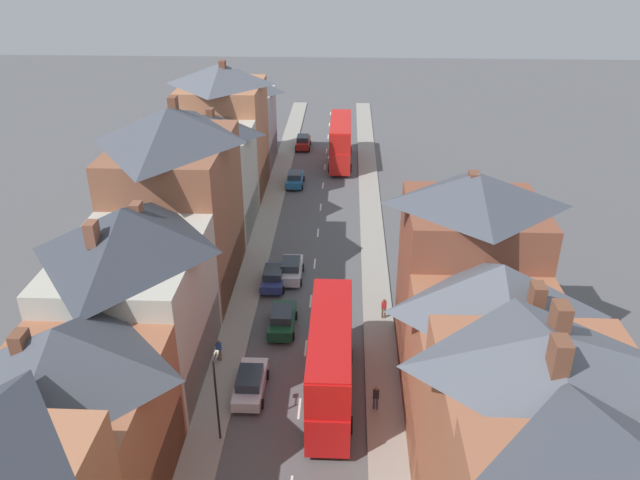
% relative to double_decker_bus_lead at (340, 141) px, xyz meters
% --- Properties ---
extents(pavement_left, '(2.20, 104.00, 0.14)m').
position_rel_double_decker_bus_lead_xyz_m(pavement_left, '(-6.89, -23.44, -2.75)').
color(pavement_left, gray).
rests_on(pavement_left, ground).
extents(pavement_right, '(2.20, 104.00, 0.14)m').
position_rel_double_decker_bus_lead_xyz_m(pavement_right, '(3.31, -23.44, -2.75)').
color(pavement_right, gray).
rests_on(pavement_right, ground).
extents(centre_line_dashes, '(0.14, 97.80, 0.01)m').
position_rel_double_decker_bus_lead_xyz_m(centre_line_dashes, '(-1.79, -25.44, -2.81)').
color(centre_line_dashes, silver).
rests_on(centre_line_dashes, ground).
extents(terrace_row_left, '(8.00, 77.40, 14.60)m').
position_rel_double_decker_bus_lead_xyz_m(terrace_row_left, '(-11.98, -34.23, 3.22)').
color(terrace_row_left, '#B2704C').
rests_on(terrace_row_left, ground).
extents(terrace_row_right, '(8.00, 39.02, 14.65)m').
position_rel_double_decker_bus_lead_xyz_m(terrace_row_right, '(8.40, -53.74, 3.52)').
color(terrace_row_right, '#A36042').
rests_on(terrace_row_right, ground).
extents(double_decker_bus_lead, '(2.74, 10.80, 5.30)m').
position_rel_double_decker_bus_lead_xyz_m(double_decker_bus_lead, '(0.00, 0.00, 0.00)').
color(double_decker_bus_lead, red).
rests_on(double_decker_bus_lead, ground).
extents(double_decker_bus_mid_street, '(2.74, 10.80, 5.30)m').
position_rel_double_decker_bus_lead_xyz_m(double_decker_bus_mid_street, '(0.00, -42.22, 0.00)').
color(double_decker_bus_mid_street, red).
rests_on(double_decker_bus_mid_street, ground).
extents(car_near_blue, '(1.90, 3.96, 1.59)m').
position_rel_double_decker_bus_lead_xyz_m(car_near_blue, '(-4.89, -29.26, -2.02)').
color(car_near_blue, navy).
rests_on(car_near_blue, ground).
extents(car_near_silver, '(1.90, 4.09, 1.70)m').
position_rel_double_decker_bus_lead_xyz_m(car_near_silver, '(-3.59, -28.00, -1.96)').
color(car_near_silver, silver).
rests_on(car_near_silver, ground).
extents(car_parked_left_a, '(1.90, 4.38, 1.60)m').
position_rel_double_decker_bus_lead_xyz_m(car_parked_left_a, '(-4.89, -42.17, -2.01)').
color(car_parked_left_a, silver).
rests_on(car_parked_left_a, ground).
extents(car_parked_right_a, '(1.90, 4.18, 1.63)m').
position_rel_double_decker_bus_lead_xyz_m(car_parked_right_a, '(-4.89, -7.53, -1.99)').
color(car_parked_right_a, '#236093').
rests_on(car_parked_right_a, ground).
extents(car_mid_black, '(1.90, 4.27, 1.71)m').
position_rel_double_decker_bus_lead_xyz_m(car_mid_black, '(-4.89, 5.53, -1.96)').
color(car_mid_black, maroon).
rests_on(car_mid_black, ground).
extents(car_parked_left_b, '(1.90, 4.18, 1.71)m').
position_rel_double_decker_bus_lead_xyz_m(car_parked_left_b, '(-3.59, -35.29, -1.96)').
color(car_parked_left_b, '#144728').
rests_on(car_parked_left_b, ground).
extents(pedestrian_mid_left, '(0.36, 0.22, 1.61)m').
position_rel_double_decker_bus_lead_xyz_m(pedestrian_mid_left, '(2.74, -43.39, -1.78)').
color(pedestrian_mid_left, '#3D4256').
rests_on(pedestrian_mid_left, pavement_right).
extents(pedestrian_mid_right, '(0.36, 0.22, 1.61)m').
position_rel_double_decker_bus_lead_xyz_m(pedestrian_mid_right, '(-7.40, -39.17, -1.78)').
color(pedestrian_mid_right, brown).
rests_on(pedestrian_mid_right, pavement_left).
extents(pedestrian_far_left, '(0.36, 0.22, 1.61)m').
position_rel_double_decker_bus_lead_xyz_m(pedestrian_far_left, '(3.68, -33.69, -1.78)').
color(pedestrian_far_left, brown).
rests_on(pedestrian_far_left, pavement_right).
extents(street_lamp, '(0.20, 1.12, 5.50)m').
position_rel_double_decker_bus_lead_xyz_m(street_lamp, '(-6.04, -46.01, 0.43)').
color(street_lamp, black).
rests_on(street_lamp, ground).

